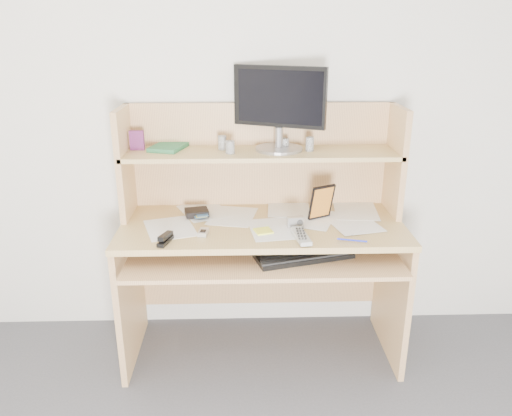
{
  "coord_description": "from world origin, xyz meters",
  "views": [
    {
      "loc": [
        -0.1,
        -0.81,
        1.68
      ],
      "look_at": [
        -0.03,
        1.43,
        0.85
      ],
      "focal_mm": 35.0,
      "sensor_mm": 36.0,
      "label": 1
    }
  ],
  "objects_px": {
    "keyboard": "(304,255)",
    "monitor": "(279,106)",
    "desk": "(262,227)",
    "game_case": "(322,202)",
    "tv_remote": "(301,236)"
  },
  "relations": [
    {
      "from": "monitor",
      "to": "tv_remote",
      "type": "bearing_deg",
      "value": -54.93
    },
    {
      "from": "desk",
      "to": "tv_remote",
      "type": "bearing_deg",
      "value": -58.9
    },
    {
      "from": "desk",
      "to": "keyboard",
      "type": "distance_m",
      "value": 0.33
    },
    {
      "from": "game_case",
      "to": "desk",
      "type": "bearing_deg",
      "value": 144.38
    },
    {
      "from": "keyboard",
      "to": "tv_remote",
      "type": "xyz_separation_m",
      "value": [
        -0.02,
        -0.01,
        0.1
      ]
    },
    {
      "from": "tv_remote",
      "to": "game_case",
      "type": "bearing_deg",
      "value": 53.12
    },
    {
      "from": "keyboard",
      "to": "tv_remote",
      "type": "height_order",
      "value": "tv_remote"
    },
    {
      "from": "desk",
      "to": "monitor",
      "type": "distance_m",
      "value": 0.62
    },
    {
      "from": "desk",
      "to": "game_case",
      "type": "height_order",
      "value": "desk"
    },
    {
      "from": "keyboard",
      "to": "game_case",
      "type": "bearing_deg",
      "value": 48.18
    },
    {
      "from": "keyboard",
      "to": "tv_remote",
      "type": "distance_m",
      "value": 0.1
    },
    {
      "from": "tv_remote",
      "to": "monitor",
      "type": "relative_size",
      "value": 0.42
    },
    {
      "from": "desk",
      "to": "game_case",
      "type": "distance_m",
      "value": 0.34
    },
    {
      "from": "keyboard",
      "to": "monitor",
      "type": "xyz_separation_m",
      "value": [
        -0.1,
        0.38,
        0.63
      ]
    },
    {
      "from": "monitor",
      "to": "desk",
      "type": "bearing_deg",
      "value": -106.47
    }
  ]
}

